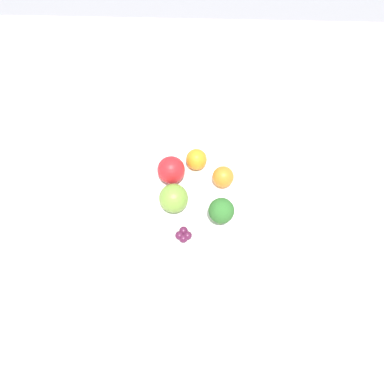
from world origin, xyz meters
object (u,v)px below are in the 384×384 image
Objects in this scene: broccoli at (221,211)px; apple_red at (174,198)px; grape_cluster at (183,235)px; orange_front at (223,177)px; apple_green at (171,170)px; bowl at (192,200)px; orange_back at (196,159)px.

broccoli is 1.10× the size of apple_red.
broccoli is at bearing -60.96° from grape_cluster.
apple_red is at bearing 119.96° from orange_front.
grape_cluster is at bearing -167.26° from apple_green.
bowl is 4.33× the size of apple_red.
bowl is 0.06m from apple_red.
orange_back is 0.16m from grape_cluster.
apple_red and apple_green have the same top height.
orange_back is at bearing 21.56° from broccoli.
orange_front is (-0.01, -0.10, -0.01)m from apple_green.
apple_red is 1.74× the size of grape_cluster.
grape_cluster is (-0.13, -0.03, -0.02)m from apple_green.
orange_front is at bearing -63.69° from bowl.
orange_front is (0.05, -0.09, -0.01)m from apple_red.
apple_red is 1.31× the size of orange_front.
orange_front is at bearing -126.76° from orange_back.
apple_red is (0.03, 0.09, -0.01)m from broccoli.
grape_cluster is at bearing 148.62° from orange_front.
apple_green is at bearing 85.01° from orange_front.
bowl is at bearing -8.20° from grape_cluster.
apple_green is 0.10m from orange_front.
broccoli is 1.43× the size of orange_front.
broccoli reaches higher than bowl.
apple_red is 0.10m from orange_back.
orange_front is 0.14m from grape_cluster.
bowl is 0.08m from orange_front.
orange_front is (0.03, -0.06, 0.04)m from bowl.
grape_cluster is at bearing 172.93° from orange_back.
orange_front reaches higher than bowl.
orange_front is at bearing -3.57° from broccoli.
apple_red is 1.30× the size of orange_back.
grape_cluster is (-0.09, 0.01, 0.03)m from bowl.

